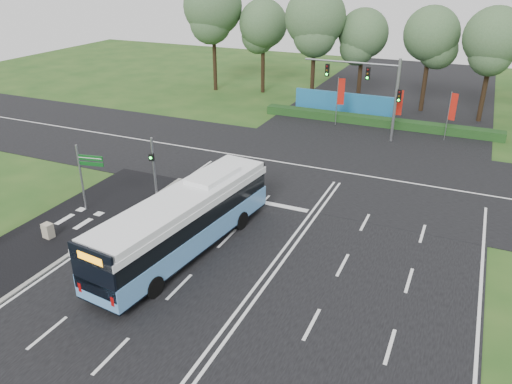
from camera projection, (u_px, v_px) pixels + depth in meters
ground at (282, 252)px, 26.62m from camera, size 120.00×120.00×0.00m
road_main at (282, 251)px, 26.61m from camera, size 20.00×120.00×0.04m
road_cross at (342, 172)px, 36.55m from camera, size 120.00×14.00×0.05m
bike_path at (62, 230)px, 28.75m from camera, size 5.00×18.00×0.06m
kerb_strip at (94, 238)px, 27.85m from camera, size 0.25×18.00×0.12m
city_bus at (185, 221)px, 25.95m from camera, size 4.02×12.70×3.58m
pedestrian_signal at (153, 165)px, 32.09m from camera, size 0.37×0.44×3.99m
street_sign at (85, 171)px, 29.89m from camera, size 1.65×0.41×4.28m
utility_cabinet at (48, 231)px, 27.73m from camera, size 0.59×0.51×0.91m
banner_flag_left at (340, 94)px, 45.80m from camera, size 0.64×0.24×4.51m
banner_flag_mid at (398, 105)px, 43.31m from camera, size 0.60×0.17×4.11m
banner_flag_right at (452, 109)px, 41.72m from camera, size 0.60×0.26×4.27m
traffic_light_gantry at (375, 85)px, 41.55m from camera, size 8.41×0.28×7.00m
hedge at (377, 122)px, 46.73m from camera, size 22.00×1.20×0.80m
blue_hoarding at (343, 103)px, 49.99m from camera, size 10.00×0.30×2.20m
eucalyptus_row at (380, 26)px, 49.39m from camera, size 47.02×8.27×12.81m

